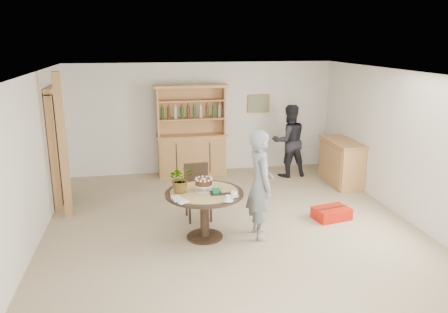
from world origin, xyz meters
TOP-DOWN VIEW (x-y plane):
  - ground at (0.00, 0.00)m, footprint 7.00×7.00m
  - room_shell at (0.00, 0.01)m, footprint 6.04×7.04m
  - doorway at (-2.93, 2.00)m, footprint 0.13×1.10m
  - pine_post at (-2.70, 1.20)m, footprint 0.12×0.12m
  - hutch at (-0.30, 3.24)m, footprint 1.62×0.54m
  - sideboard at (2.74, 2.00)m, footprint 0.54×1.26m
  - dining_table at (-0.49, -0.07)m, footprint 1.20×1.20m
  - dining_chair at (-0.49, 0.76)m, footprint 0.44×0.44m
  - birthday_cake at (-0.49, -0.02)m, footprint 0.30×0.30m
  - flower_vase at (-0.84, -0.02)m, footprint 0.47×0.44m
  - gift_tray at (-0.28, -0.20)m, footprint 0.30×0.20m
  - coffee_cup_a at (-0.09, -0.35)m, footprint 0.15×0.15m
  - coffee_cup_b at (-0.21, -0.52)m, footprint 0.15×0.15m
  - napkins at (-0.90, -0.39)m, footprint 0.24×0.33m
  - teen_boy at (0.36, -0.17)m, footprint 0.42×0.63m
  - adult_person at (1.81, 2.73)m, footprint 0.84×0.69m
  - red_suitcase at (1.76, 0.24)m, footprint 0.67×0.51m

SIDE VIEW (x-z plane):
  - ground at x=0.00m, z-range 0.00..0.00m
  - red_suitcase at x=1.76m, z-range 0.00..0.21m
  - sideboard at x=2.74m, z-range 0.00..0.94m
  - dining_chair at x=-0.49m, z-range 0.06..1.01m
  - dining_table at x=-0.49m, z-range 0.22..0.98m
  - hutch at x=-0.30m, z-range -0.33..1.71m
  - napkins at x=-0.90m, z-range 0.76..0.79m
  - gift_tray at x=-0.28m, z-range 0.75..0.83m
  - coffee_cup_b at x=-0.21m, z-range 0.75..0.84m
  - coffee_cup_a at x=-0.09m, z-range 0.76..0.84m
  - adult_person at x=1.81m, z-range 0.00..1.62m
  - teen_boy at x=0.36m, z-range 0.00..1.71m
  - birthday_cake at x=-0.49m, z-range 0.78..0.98m
  - flower_vase at x=-0.84m, z-range 0.76..1.18m
  - doorway at x=-2.93m, z-range 0.02..2.20m
  - pine_post at x=-2.70m, z-range 0.00..2.50m
  - room_shell at x=0.00m, z-range 0.48..3.00m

